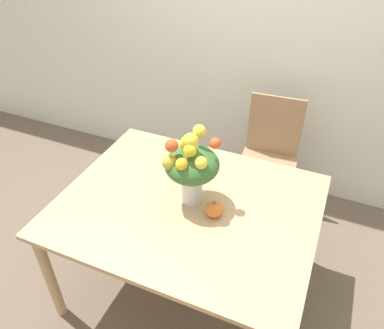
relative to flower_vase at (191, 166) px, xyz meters
The scene contains 6 objects.
ground_plane 0.98m from the flower_vase, 104.62° to the right, with size 12.00×12.00×0.00m, color brown.
wall_back 1.36m from the flower_vase, 90.38° to the left, with size 8.00×0.06×2.70m.
dining_table 0.32m from the flower_vase, 104.62° to the right, with size 1.42×1.13×0.74m.
flower_vase is the anchor object (origin of this frame).
pumpkin 0.26m from the flower_vase, 20.66° to the right, with size 0.10×0.10×0.09m.
dining_chair_near_window 1.05m from the flower_vase, 74.51° to the left, with size 0.45×0.45×0.95m.
Camera 1 is at (0.63, -1.41, 2.17)m, focal length 35.00 mm.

